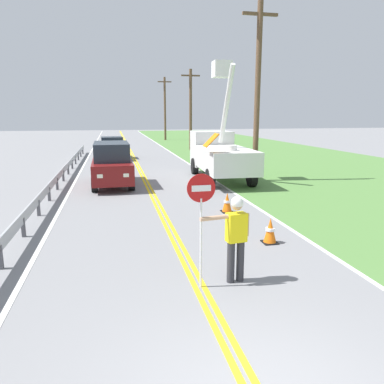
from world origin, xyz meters
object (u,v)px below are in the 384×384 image
Objects in this scene: utility_pole_mid at (191,108)px; traffic_cone_mid at (227,203)px; oncoming_suv_nearest at (112,164)px; flagger_worker at (236,234)px; utility_pole_far at (165,108)px; utility_pole_near at (257,91)px; stop_sign_paddle at (201,205)px; oncoming_sedan_second at (112,148)px; traffic_cone_lead at (270,231)px; utility_bucket_truck at (219,152)px.

utility_pole_mid is 23.98m from traffic_cone_mid.
traffic_cone_mid is (3.98, -6.01, -0.72)m from oncoming_suv_nearest.
utility_pole_far reaches higher than flagger_worker.
utility_pole_far is (-0.50, 14.21, 0.29)m from utility_pole_mid.
utility_pole_near is at bearing 60.17° from traffic_cone_mid.
stop_sign_paddle is 0.56× the size of oncoming_sedan_second.
utility_pole_far is at bearing 70.94° from oncoming_sedan_second.
traffic_cone_lead is (-3.16, -9.15, -4.23)m from utility_pole_near.
oncoming_sedan_second is at bearing 101.30° from traffic_cone_lead.
utility_pole_near reaches higher than utility_bucket_truck.
oncoming_suv_nearest is 0.57× the size of utility_pole_far.
stop_sign_paddle is 3.33× the size of traffic_cone_lead.
utility_bucket_truck is 10.37m from traffic_cone_lead.
stop_sign_paddle is 12.98m from utility_bucket_truck.
utility_pole_near is at bearing -90.87° from utility_pole_mid.
oncoming_suv_nearest is 11.25m from oncoming_sedan_second.
utility_pole_mid reaches higher than oncoming_sedan_second.
utility_pole_mid is at bearing 81.28° from traffic_cone_mid.
flagger_worker is 0.24× the size of utility_pole_mid.
utility_pole_mid reaches higher than utility_bucket_truck.
stop_sign_paddle is 0.28× the size of utility_pole_far.
utility_pole_far reaches higher than oncoming_sedan_second.
oncoming_sedan_second is 5.98× the size of traffic_cone_lead.
traffic_cone_lead and traffic_cone_mid have the same top height.
traffic_cone_lead is at bearing -66.09° from oncoming_suv_nearest.
traffic_cone_mid is (1.52, 5.40, -0.71)m from flagger_worker.
utility_pole_near is at bearing 66.59° from flagger_worker.
utility_pole_near is (7.27, -11.45, 3.73)m from oncoming_sedan_second.
utility_bucket_truck is 9.86× the size of traffic_cone_lead.
utility_pole_mid is at bearing 83.40° from utility_bucket_truck.
utility_bucket_truck is at bearing 147.63° from utility_pole_near.
stop_sign_paddle is at bearing -107.77° from utility_bucket_truck.
utility_pole_far is at bearing 85.30° from traffic_cone_mid.
oncoming_suv_nearest is at bearing 178.37° from utility_pole_near.
utility_bucket_truck is 0.84× the size of utility_pole_far.
utility_pole_mid reaches higher than traffic_cone_lead.
flagger_worker reaches higher than traffic_cone_lead.
utility_pole_far is at bearing 85.91° from traffic_cone_lead.
utility_pole_far is at bearing 90.41° from utility_pole_near.
utility_pole_mid is (5.88, 28.94, 2.28)m from stop_sign_paddle.
oncoming_suv_nearest is 6.62× the size of traffic_cone_lead.
utility_pole_near is 1.15× the size of utility_pole_mid.
oncoming_sedan_second is at bearing 102.90° from traffic_cone_mid.
traffic_cone_lead is at bearing -87.17° from traffic_cone_mid.
oncoming_suv_nearest reaches higher than oncoming_sedan_second.
utility_pole_near reaches higher than flagger_worker.
utility_pole_mid is at bearing 79.93° from flagger_worker.
utility_pole_far is (1.42, 30.80, 2.84)m from utility_bucket_truck.
traffic_cone_lead is at bearing -94.09° from utility_pole_far.
stop_sign_paddle is 22.84m from oncoming_sedan_second.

